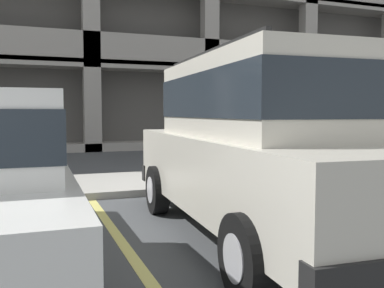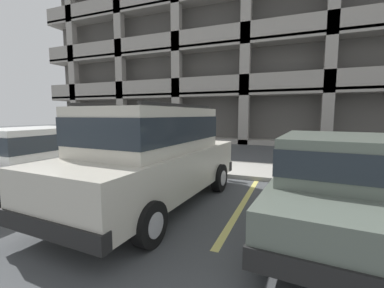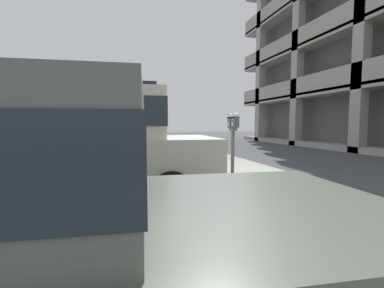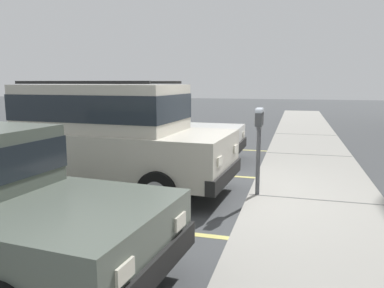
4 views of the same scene
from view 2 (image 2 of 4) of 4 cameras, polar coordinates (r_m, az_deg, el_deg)
The scene contains 8 objects.
ground_plane at distance 7.65m, azimuth 1.69°, elevation -7.77°, with size 80.00×80.00×0.10m.
sidewalk at distance 8.82m, azimuth 4.66°, elevation -5.12°, with size 40.00×2.20×0.12m.
parking_stall_lines at distance 5.92m, azimuth 11.96°, elevation -11.69°, with size 13.11×4.80×0.01m.
silver_suv at distance 5.21m, azimuth -8.72°, elevation -1.86°, with size 2.20×4.88×2.03m.
red_sedan at distance 7.12m, azimuth -30.52°, elevation -2.62°, with size 1.89×4.51×1.54m.
dark_hatchback at distance 4.62m, azimuth 29.23°, elevation -7.09°, with size 2.11×4.61×1.54m.
parking_meter_near at distance 7.78m, azimuth 2.28°, elevation 1.95°, with size 0.35×0.12×1.48m.
parking_garage at distance 22.53m, azimuth 14.66°, elevation 24.99°, with size 32.00×10.00×19.25m.
Camera 2 is at (2.58, -6.95, 1.85)m, focal length 24.00 mm.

